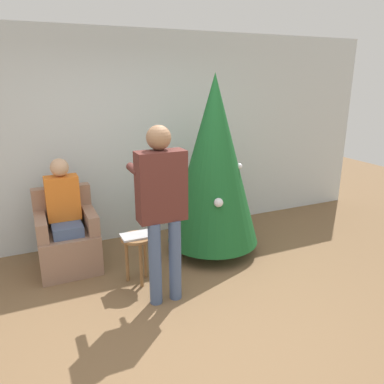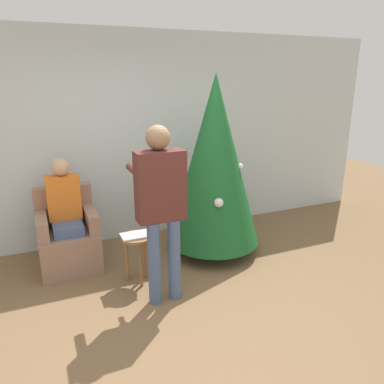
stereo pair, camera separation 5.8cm
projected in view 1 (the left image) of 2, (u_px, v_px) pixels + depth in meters
The scene contains 8 objects.
ground_plane at pixel (180, 332), 3.25m from camera, with size 14.00×14.00×0.00m, color brown.
wall_back at pixel (112, 140), 4.79m from camera, with size 8.00×0.06×2.70m.
christmas_tree at pixel (214, 161), 4.43m from camera, with size 1.12×1.12×2.17m.
armchair at pixel (68, 240), 4.28m from camera, with size 0.65×0.67×0.91m.
person_seated at pixel (65, 210), 4.16m from camera, with size 0.36×0.46×1.27m.
person_standing at pixel (162, 199), 3.46m from camera, with size 0.47×0.57×1.72m.
side_stool at pixel (137, 246), 3.94m from camera, with size 0.34×0.34×0.53m.
laptop at pixel (137, 236), 3.90m from camera, with size 0.32×0.21×0.02m.
Camera 1 is at (-1.04, -2.55, 2.12)m, focal length 35.00 mm.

